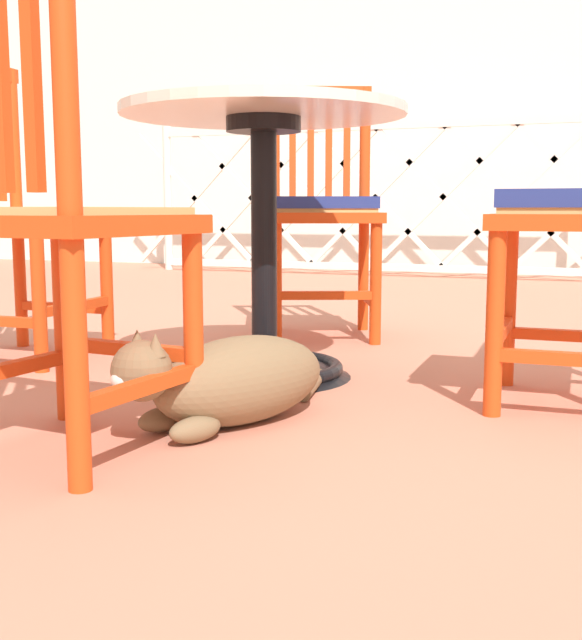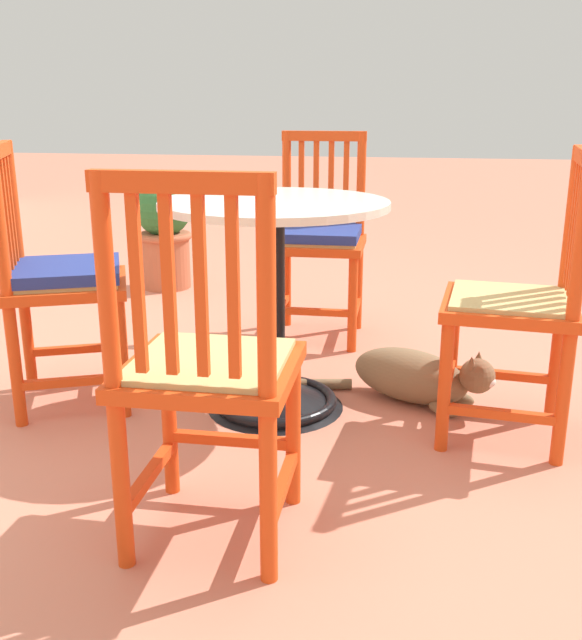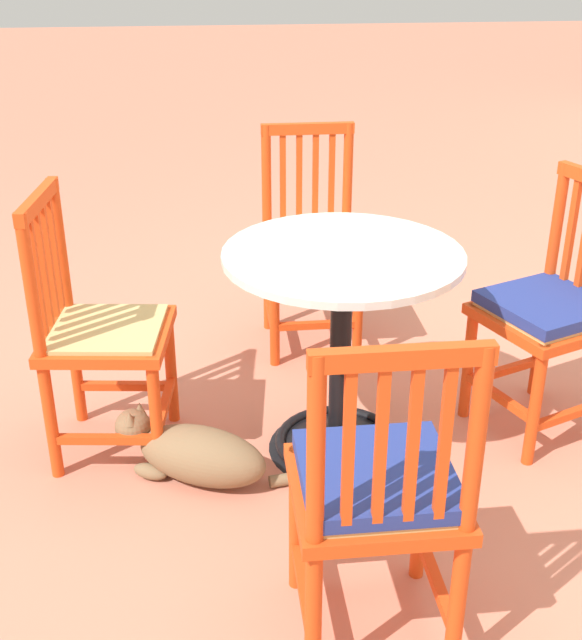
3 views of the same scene
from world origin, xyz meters
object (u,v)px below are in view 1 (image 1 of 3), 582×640
object	(u,v)px
orange_chair_at_corner	(53,224)
orange_chair_near_fence	(18,218)
cafe_table	(264,274)
tabby_cat	(227,382)
orange_chair_by_planter	(322,213)

from	to	relation	value
orange_chair_at_corner	orange_chair_near_fence	bearing A→B (deg)	132.68
cafe_table	tabby_cat	size ratio (longest dim) A/B	1.04
orange_chair_near_fence	tabby_cat	size ratio (longest dim) A/B	1.25
orange_chair_near_fence	orange_chair_at_corner	world-z (taller)	same
orange_chair_by_planter	orange_chair_near_fence	world-z (taller)	same
orange_chair_near_fence	tabby_cat	xyz separation A→B (m)	(0.94, -0.50, -0.34)
orange_chair_near_fence	tabby_cat	distance (m)	1.12
orange_chair_near_fence	tabby_cat	world-z (taller)	orange_chair_near_fence
cafe_table	orange_chair_near_fence	xyz separation A→B (m)	(-0.82, 0.00, 0.15)
orange_chair_at_corner	tabby_cat	bearing A→B (deg)	53.42
orange_chair_by_planter	orange_chair_near_fence	xyz separation A→B (m)	(-0.74, -0.74, -0.01)
orange_chair_by_planter	orange_chair_near_fence	distance (m)	1.04
orange_chair_by_planter	orange_chair_near_fence	size ratio (longest dim) A/B	1.00
orange_chair_near_fence	orange_chair_at_corner	size ratio (longest dim) A/B	1.00
cafe_table	orange_chair_near_fence	bearing A→B (deg)	179.86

